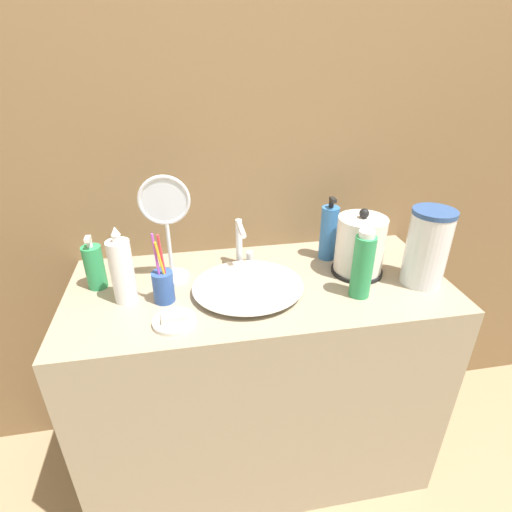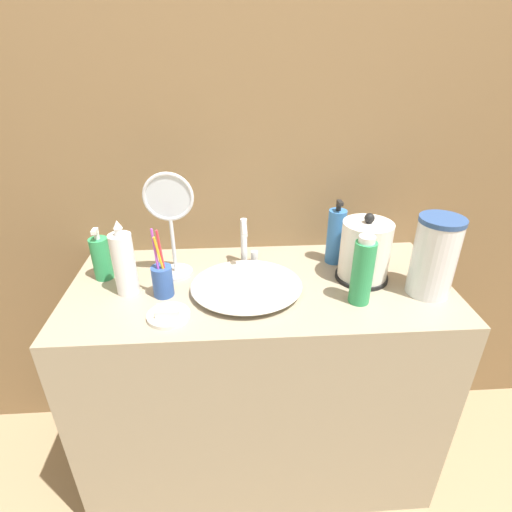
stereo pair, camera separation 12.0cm
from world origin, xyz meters
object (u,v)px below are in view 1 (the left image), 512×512
water_pitcher (427,247)px  shampoo_bottle (122,271)px  faucet (241,241)px  lotion_bottle (94,267)px  toothbrush_cup (163,285)px  vanity_mirror (167,222)px  electric_kettle (360,247)px  hand_cream_bottle (363,265)px  mouthwash_bottle (329,233)px

water_pitcher → shampoo_bottle: bearing=176.2°
faucet → shampoo_bottle: bearing=-157.6°
lotion_bottle → water_pitcher: 1.01m
toothbrush_cup → vanity_mirror: bearing=80.0°
electric_kettle → vanity_mirror: vanity_mirror is taller
toothbrush_cup → hand_cream_bottle: toothbrush_cup is taller
toothbrush_cup → mouthwash_bottle: 0.58m
hand_cream_bottle → mouthwash_bottle: bearing=93.7°
electric_kettle → lotion_bottle: (-0.82, 0.06, -0.02)m
electric_kettle → hand_cream_bottle: 0.14m
faucet → toothbrush_cup: 0.31m
shampoo_bottle → water_pitcher: size_ratio=0.97×
faucet → hand_cream_bottle: hand_cream_bottle is taller
shampoo_bottle → water_pitcher: 0.90m
electric_kettle → lotion_bottle: bearing=176.1°
mouthwash_bottle → hand_cream_bottle: mouthwash_bottle is taller
electric_kettle → toothbrush_cup: bearing=-174.6°
shampoo_bottle → mouthwash_bottle: size_ratio=1.05×
toothbrush_cup → water_pitcher: 0.79m
toothbrush_cup → lotion_bottle: toothbrush_cup is taller
toothbrush_cup → vanity_mirror: (0.02, 0.12, 0.14)m
lotion_bottle → hand_cream_bottle: (0.77, -0.19, 0.03)m
shampoo_bottle → mouthwash_bottle: 0.68m
electric_kettle → vanity_mirror: (-0.60, 0.07, 0.10)m
electric_kettle → hand_cream_bottle: (-0.05, -0.13, 0.01)m
mouthwash_bottle → shampoo_bottle: bearing=-167.3°
toothbrush_cup → hand_cream_bottle: size_ratio=1.04×
electric_kettle → vanity_mirror: size_ratio=0.65×
mouthwash_bottle → hand_cream_bottle: (0.02, -0.24, 0.01)m
electric_kettle → mouthwash_bottle: same height
hand_cream_bottle → electric_kettle: bearing=69.9°
lotion_bottle → shampoo_bottle: (0.09, -0.09, 0.03)m
faucet → toothbrush_cup: bearing=-145.5°
vanity_mirror → hand_cream_bottle: bearing=-19.6°
shampoo_bottle → hand_cream_bottle: shampoo_bottle is taller
lotion_bottle → vanity_mirror: (0.23, 0.01, 0.12)m
shampoo_bottle → lotion_bottle: bearing=136.5°
shampoo_bottle → water_pitcher: water_pitcher is taller
hand_cream_bottle → water_pitcher: 0.22m
faucet → shampoo_bottle: size_ratio=0.68×
mouthwash_bottle → water_pitcher: bearing=-41.7°
toothbrush_cup → mouthwash_bottle: mouthwash_bottle is taller
toothbrush_cup → vanity_mirror: vanity_mirror is taller
faucet → mouthwash_bottle: 0.30m
electric_kettle → lotion_bottle: size_ratio=1.28×
faucet → toothbrush_cup: toothbrush_cup is taller
lotion_bottle → toothbrush_cup: bearing=-29.3°
lotion_bottle → hand_cream_bottle: bearing=-13.4°
toothbrush_cup → shampoo_bottle: bearing=167.4°
electric_kettle → mouthwash_bottle: 0.13m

